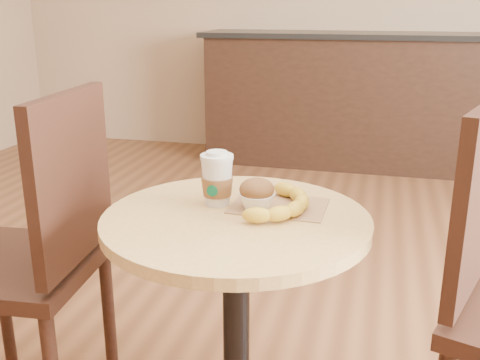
{
  "coord_description": "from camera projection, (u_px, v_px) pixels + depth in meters",
  "views": [
    {
      "loc": [
        0.27,
        -1.34,
        1.25
      ],
      "look_at": [
        -0.06,
        -0.05,
        0.83
      ],
      "focal_mm": 42.0,
      "sensor_mm": 36.0,
      "label": 1
    }
  ],
  "objects": [
    {
      "name": "kraft_bag",
      "position": [
        279.0,
        206.0,
        1.45
      ],
      "size": [
        0.24,
        0.19,
        0.0
      ],
      "primitive_type": "cube",
      "rotation": [
        0.0,
        0.0,
        -0.03
      ],
      "color": "#8E6744",
      "rests_on": "cafe_table"
    },
    {
      "name": "chair_left",
      "position": [
        36.0,
        251.0,
        1.63
      ],
      "size": [
        0.49,
        0.49,
        1.03
      ],
      "rotation": [
        0.0,
        0.0,
        -1.49
      ],
      "color": "black",
      "rests_on": "ground"
    },
    {
      "name": "muffin",
      "position": [
        257.0,
        194.0,
        1.41
      ],
      "size": [
        0.09,
        0.09,
        0.08
      ],
      "color": "white",
      "rests_on": "kraft_bag"
    },
    {
      "name": "banana",
      "position": [
        283.0,
        203.0,
        1.41
      ],
      "size": [
        0.22,
        0.31,
        0.04
      ],
      "primitive_type": null,
      "rotation": [
        0.0,
        0.0,
        -0.24
      ],
      "color": "gold",
      "rests_on": "kraft_bag"
    },
    {
      "name": "service_counter",
      "position": [
        348.0,
        99.0,
        4.46
      ],
      "size": [
        2.3,
        0.65,
        1.04
      ],
      "color": "black",
      "rests_on": "ground"
    },
    {
      "name": "cafe_table",
      "position": [
        236.0,
        299.0,
        1.45
      ],
      "size": [
        0.67,
        0.67,
        0.75
      ],
      "color": "black",
      "rests_on": "ground"
    },
    {
      "name": "coffee_cup",
      "position": [
        217.0,
        181.0,
        1.44
      ],
      "size": [
        0.09,
        0.09,
        0.14
      ],
      "rotation": [
        0.0,
        0.0,
        -0.02
      ],
      "color": "silver",
      "rests_on": "cafe_table"
    }
  ]
}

